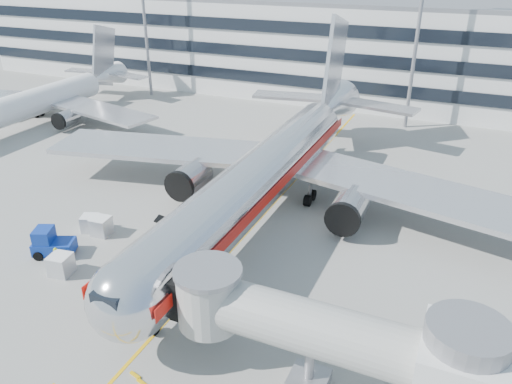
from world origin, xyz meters
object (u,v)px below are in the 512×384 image
at_px(ramp_worker, 57,258).
at_px(cargo_container_left, 101,226).
at_px(cargo_container_right, 90,223).
at_px(baggage_tug, 51,243).
at_px(belt_loader, 177,236).
at_px(main_jet, 272,166).
at_px(cargo_container_front, 61,265).

bearing_deg(ramp_worker, cargo_container_left, 67.99).
distance_m(cargo_container_left, cargo_container_right, 1.33).
bearing_deg(baggage_tug, cargo_container_right, 87.12).
relative_size(cargo_container_left, cargo_container_right, 0.92).
height_order(belt_loader, ramp_worker, belt_loader).
bearing_deg(baggage_tug, belt_loader, 34.13).
distance_m(main_jet, baggage_tug, 20.32).
distance_m(cargo_container_front, ramp_worker, 1.05).
distance_m(belt_loader, cargo_container_front, 9.43).
bearing_deg(belt_loader, baggage_tug, -145.87).
height_order(baggage_tug, cargo_container_front, baggage_tug).
distance_m(cargo_container_left, cargo_container_front, 6.16).
bearing_deg(baggage_tug, cargo_container_left, 70.05).
bearing_deg(cargo_container_front, cargo_container_left, 100.79).
relative_size(cargo_container_left, cargo_container_front, 0.93).
height_order(main_jet, ramp_worker, main_jet).
bearing_deg(main_jet, belt_loader, -116.11).
height_order(baggage_tug, ramp_worker, baggage_tug).
bearing_deg(cargo_container_left, main_jet, 43.59).
relative_size(belt_loader, cargo_container_left, 2.96).
relative_size(main_jet, baggage_tug, 13.96).
xyz_separation_m(main_jet, belt_loader, (-4.67, -9.53, -3.58)).
bearing_deg(ramp_worker, baggage_tug, 119.93).
height_order(cargo_container_right, ramp_worker, ramp_worker).
bearing_deg(main_jet, cargo_container_right, -139.78).
height_order(cargo_container_right, cargo_container_front, cargo_container_front).
distance_m(main_jet, ramp_worker, 20.27).
distance_m(main_jet, cargo_container_right, 17.20).
bearing_deg(belt_loader, cargo_container_right, -170.67).
xyz_separation_m(baggage_tug, ramp_worker, (1.79, -1.27, -0.16)).
distance_m(baggage_tug, ramp_worker, 2.20).
bearing_deg(cargo_container_right, belt_loader, 9.33).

